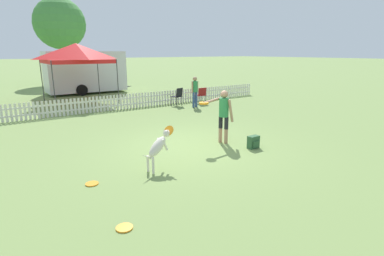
{
  "coord_description": "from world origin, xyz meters",
  "views": [
    {
      "loc": [
        -4.73,
        -6.75,
        2.65
      ],
      "look_at": [
        -0.48,
        -0.67,
        0.75
      ],
      "focal_mm": 28.0,
      "sensor_mm": 36.0,
      "label": 1
    }
  ],
  "objects": [
    {
      "name": "leaping_dog",
      "position": [
        -1.64,
        -1.01,
        0.58
      ],
      "size": [
        0.95,
        0.45,
        0.96
      ],
      "rotation": [
        0.0,
        0.0,
        -1.29
      ],
      "color": "beige",
      "rests_on": "ground_plane"
    },
    {
      "name": "canopy_tent_main",
      "position": [
        -0.5,
        9.78,
        2.56
      ],
      "size": [
        3.13,
        3.13,
        3.06
      ],
      "color": "#333338",
      "rests_on": "ground_plane"
    },
    {
      "name": "ground_plane",
      "position": [
        0.0,
        0.0,
        0.0
      ],
      "size": [
        240.0,
        240.0,
        0.0
      ],
      "primitive_type": "plane",
      "color": "olive"
    },
    {
      "name": "folding_chair_blue_left",
      "position": [
        3.17,
        5.78,
        0.54
      ],
      "size": [
        0.54,
        0.56,
        0.9
      ],
      "rotation": [
        0.0,
        0.0,
        3.43
      ],
      "color": "#333338",
      "rests_on": "ground_plane"
    },
    {
      "name": "folding_chair_center",
      "position": [
        4.54,
        5.68,
        0.5
      ],
      "size": [
        0.49,
        0.51,
        0.84
      ],
      "rotation": [
        0.0,
        0.0,
        3.09
      ],
      "color": "#333338",
      "rests_on": "ground_plane"
    },
    {
      "name": "equipment_trailer",
      "position": [
        0.85,
        13.22,
        1.4
      ],
      "size": [
        5.58,
        2.21,
        2.66
      ],
      "rotation": [
        0.0,
        0.0,
        0.0
      ],
      "color": "silver",
      "rests_on": "ground_plane"
    },
    {
      "name": "picket_fence",
      "position": [
        -0.0,
        6.52,
        0.35
      ],
      "size": [
        17.95,
        0.04,
        0.7
      ],
      "color": "silver",
      "rests_on": "ground_plane"
    },
    {
      "name": "spectator_standing",
      "position": [
        3.65,
        4.99,
        0.88
      ],
      "size": [
        0.41,
        0.27,
        1.48
      ],
      "rotation": [
        0.0,
        0.0,
        3.29
      ],
      "color": "#334C7A",
      "rests_on": "ground_plane"
    },
    {
      "name": "tree_left_grove",
      "position": [
        1.15,
        20.52,
        4.82
      ],
      "size": [
        4.09,
        4.09,
        6.89
      ],
      "color": "brown",
      "rests_on": "ground_plane"
    },
    {
      "name": "handler_person",
      "position": [
        0.89,
        -0.27,
        0.97
      ],
      "size": [
        1.04,
        0.45,
        1.56
      ],
      "rotation": [
        0.0,
        0.0,
        -4.43
      ],
      "color": "tan",
      "rests_on": "ground_plane"
    },
    {
      "name": "frisbee_near_dog",
      "position": [
        -3.17,
        -0.93,
        0.01
      ],
      "size": [
        0.26,
        0.26,
        0.02
      ],
      "color": "orange",
      "rests_on": "ground_plane"
    },
    {
      "name": "frisbee_near_handler",
      "position": [
        -3.25,
        -2.81,
        0.01
      ],
      "size": [
        0.26,
        0.26,
        0.02
      ],
      "color": "orange",
      "rests_on": "ground_plane"
    },
    {
      "name": "backpack_on_grass",
      "position": [
        1.29,
        -1.15,
        0.18
      ],
      "size": [
        0.33,
        0.22,
        0.36
      ],
      "color": "#2D5633",
      "rests_on": "ground_plane"
    }
  ]
}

